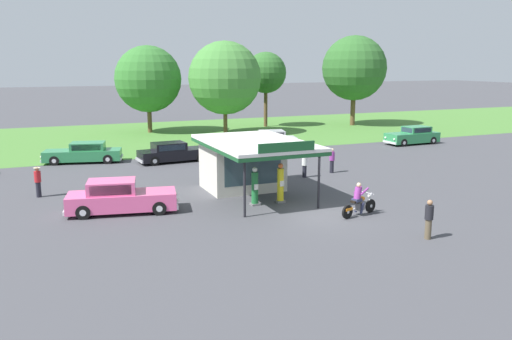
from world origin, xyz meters
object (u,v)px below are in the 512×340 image
at_px(parked_car_second_row_spare, 173,153).
at_px(bystander_strolling_foreground, 429,218).
at_px(featured_classic_sedan, 120,198).
at_px(gas_pump_offside, 280,184).
at_px(bystander_standing_back_lot, 38,181).
at_px(parked_car_back_row_right, 269,141).
at_px(parked_car_back_row_left, 413,136).
at_px(gas_pump_nearside, 255,188).
at_px(bystander_admiring_sedan, 305,165).
at_px(motorcycle_with_rider, 359,202).
at_px(bystander_leaning_by_kiosk, 332,160).
at_px(parked_car_back_row_centre, 84,153).

distance_m(parked_car_second_row_spare, bystander_strolling_foreground, 21.27).
distance_m(featured_classic_sedan, parked_car_second_row_spare, 13.08).
height_order(gas_pump_offside, bystander_standing_back_lot, gas_pump_offside).
relative_size(parked_car_back_row_right, parked_car_back_row_left, 1.01).
height_order(parked_car_back_row_left, bystander_strolling_foreground, bystander_strolling_foreground).
height_order(gas_pump_nearside, bystander_admiring_sedan, gas_pump_nearside).
bearing_deg(parked_car_second_row_spare, gas_pump_nearside, -86.13).
bearing_deg(motorcycle_with_rider, bystander_strolling_foreground, -79.65).
relative_size(gas_pump_offside, bystander_standing_back_lot, 1.25).
bearing_deg(gas_pump_nearside, bystander_admiring_sedan, 41.70).
xyz_separation_m(parked_car_back_row_right, parked_car_back_row_left, (12.87, -2.26, 0.00)).
xyz_separation_m(motorcycle_with_rider, bystander_standing_back_lot, (-13.71, 9.52, 0.21)).
xyz_separation_m(motorcycle_with_rider, bystander_leaning_by_kiosk, (3.90, 8.88, 0.19)).
bearing_deg(parked_car_back_row_centre, gas_pump_nearside, -66.02).
bearing_deg(bystander_standing_back_lot, motorcycle_with_rider, -34.77).
bearing_deg(bystander_strolling_foreground, parked_car_back_row_left, 51.96).
relative_size(gas_pump_nearside, bystander_leaning_by_kiosk, 1.21).
bearing_deg(featured_classic_sedan, bystander_standing_back_lot, 127.18).
bearing_deg(gas_pump_offside, bystander_admiring_sedan, 50.46).
relative_size(bystander_strolling_foreground, bystander_leaning_by_kiosk, 1.01).
distance_m(parked_car_back_row_centre, bystander_admiring_sedan, 16.13).
distance_m(parked_car_second_row_spare, bystander_leaning_by_kiosk, 11.58).
height_order(gas_pump_offside, parked_car_back_row_centre, gas_pump_offside).
distance_m(motorcycle_with_rider, parked_car_back_row_right, 19.42).
height_order(gas_pump_offside, parked_car_second_row_spare, gas_pump_offside).
xyz_separation_m(parked_car_back_row_left, bystander_leaning_by_kiosk, (-12.97, -7.87, 0.13)).
bearing_deg(featured_classic_sedan, parked_car_back_row_right, 45.03).
bearing_deg(parked_car_back_row_right, featured_classic_sedan, -134.97).
height_order(parked_car_back_row_right, parked_car_back_row_left, parked_car_back_row_right).
bearing_deg(bystander_admiring_sedan, bystander_leaning_by_kiosk, 13.12).
height_order(parked_car_second_row_spare, bystander_standing_back_lot, bystander_standing_back_lot).
distance_m(motorcycle_with_rider, bystander_leaning_by_kiosk, 9.70).
height_order(motorcycle_with_rider, bystander_strolling_foreground, bystander_strolling_foreground).
relative_size(featured_classic_sedan, bystander_admiring_sedan, 3.63).
relative_size(gas_pump_nearside, parked_car_back_row_right, 0.38).
distance_m(parked_car_back_row_left, parked_car_back_row_centre, 27.53).
bearing_deg(bystander_leaning_by_kiosk, bystander_standing_back_lot, 177.92).
bearing_deg(bystander_standing_back_lot, parked_car_second_row_spare, 38.35).
bearing_deg(featured_classic_sedan, parked_car_back_row_centre, 91.71).
relative_size(gas_pump_nearside, bystander_strolling_foreground, 1.19).
xyz_separation_m(motorcycle_with_rider, parked_car_back_row_right, (3.99, 19.00, 0.06)).
height_order(gas_pump_nearside, parked_car_back_row_centre, gas_pump_nearside).
bearing_deg(bystander_leaning_by_kiosk, gas_pump_nearside, -145.23).
height_order(parked_car_back_row_centre, bystander_leaning_by_kiosk, bystander_leaning_by_kiosk).
height_order(gas_pump_offside, featured_classic_sedan, gas_pump_offside).
distance_m(parked_car_back_row_centre, bystander_strolling_foreground, 25.45).
distance_m(motorcycle_with_rider, bystander_strolling_foreground, 3.96).
xyz_separation_m(parked_car_back_row_right, parked_car_back_row_centre, (-14.57, -0.09, -0.04)).
xyz_separation_m(motorcycle_with_rider, featured_classic_sedan, (-10.16, 4.84, 0.07)).
xyz_separation_m(parked_car_back_row_centre, bystander_strolling_foreground, (11.29, -22.81, 0.19)).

